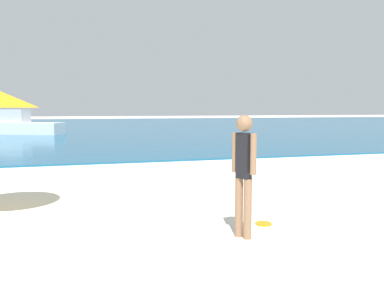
% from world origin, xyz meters
% --- Properties ---
extents(water, '(160.00, 60.00, 0.06)m').
position_xyz_m(water, '(0.00, 43.27, 0.03)').
color(water, '#14567F').
rests_on(water, ground).
extents(person_standing, '(0.25, 0.36, 1.76)m').
position_xyz_m(person_standing, '(0.29, 5.19, 1.00)').
color(person_standing, '#936B4C').
rests_on(person_standing, ground).
extents(frisbee, '(0.26, 0.26, 0.03)m').
position_xyz_m(frisbee, '(0.86, 5.68, 0.01)').
color(frisbee, orange).
rests_on(frisbee, ground).
extents(boat_near, '(5.36, 3.70, 1.75)m').
position_xyz_m(boat_near, '(-6.04, 29.82, 0.67)').
color(boat_near, white).
rests_on(boat_near, water).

